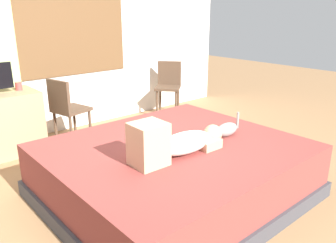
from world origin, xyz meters
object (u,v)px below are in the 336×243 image
at_px(person_lying, 176,142).
at_px(chair_by_desk, 66,107).
at_px(chair_spare, 169,84).
at_px(bed, 174,171).
at_px(cup, 19,86).
at_px(cat, 225,130).

xyz_separation_m(person_lying, chair_by_desk, (-0.04, 1.97, -0.11)).
height_order(person_lying, chair_spare, chair_spare).
xyz_separation_m(bed, chair_spare, (1.69, 2.02, 0.26)).
bearing_deg(bed, person_lying, -128.14).
distance_m(cup, chair_by_desk, 0.60).
height_order(cat, chair_by_desk, chair_by_desk).
height_order(cat, chair_spare, chair_spare).
xyz_separation_m(chair_by_desk, chair_spare, (1.87, 0.22, 0.00)).
xyz_separation_m(cup, chair_spare, (2.31, -0.07, -0.28)).
relative_size(person_lying, cup, 9.78).
bearing_deg(cup, cat, -63.24).
relative_size(cat, chair_by_desk, 0.42).
relative_size(person_lying, chair_spare, 1.09).
relative_size(cup, chair_by_desk, 0.11).
height_order(person_lying, cat, person_lying).
distance_m(person_lying, cup, 2.32).
bearing_deg(chair_spare, cup, 178.28).
relative_size(bed, chair_spare, 2.54).
bearing_deg(bed, chair_spare, 49.99).
distance_m(bed, chair_spare, 2.64).
bearing_deg(chair_spare, cat, -118.52).
bearing_deg(cup, chair_spare, -1.72).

